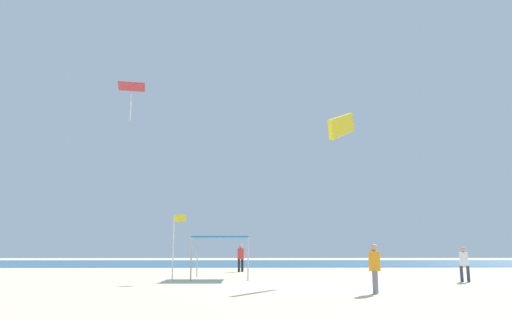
% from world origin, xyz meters
% --- Properties ---
extents(ground, '(110.00, 110.00, 0.10)m').
position_xyz_m(ground, '(0.00, 0.00, -0.05)').
color(ground, beige).
extents(ocean_strip, '(110.00, 22.68, 0.03)m').
position_xyz_m(ocean_strip, '(0.00, 30.34, 0.01)').
color(ocean_strip, '#28608C').
rests_on(ocean_strip, ground).
extents(canopy_tent, '(2.96, 3.01, 2.22)m').
position_xyz_m(canopy_tent, '(-3.40, 4.89, 2.11)').
color(canopy_tent, '#B2B2B7').
rests_on(canopy_tent, ground).
extents(person_near_tent, '(0.42, 0.45, 1.76)m').
position_xyz_m(person_near_tent, '(2.63, -3.58, 1.04)').
color(person_near_tent, slate).
rests_on(person_near_tent, ground).
extents(person_leftmost, '(0.43, 0.40, 1.67)m').
position_xyz_m(person_leftmost, '(8.59, 2.27, 0.98)').
color(person_leftmost, '#33384C').
rests_on(person_leftmost, ground).
extents(person_central, '(0.44, 0.44, 1.87)m').
position_xyz_m(person_central, '(-2.45, 12.09, 1.10)').
color(person_central, black).
rests_on(person_central, ground).
extents(banner_flag, '(0.61, 0.06, 3.26)m').
position_xyz_m(banner_flag, '(-5.59, 2.70, 1.99)').
color(banner_flag, silver).
rests_on(banner_flag, ground).
extents(kite_parafoil_yellow, '(2.09, 3.19, 2.19)m').
position_xyz_m(kite_parafoil_yellow, '(3.26, 4.39, 8.33)').
color(kite_parafoil_yellow, yellow).
extents(kite_diamond_red, '(2.60, 2.60, 2.99)m').
position_xyz_m(kite_diamond_red, '(-11.82, 17.02, 14.85)').
color(kite_diamond_red, red).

